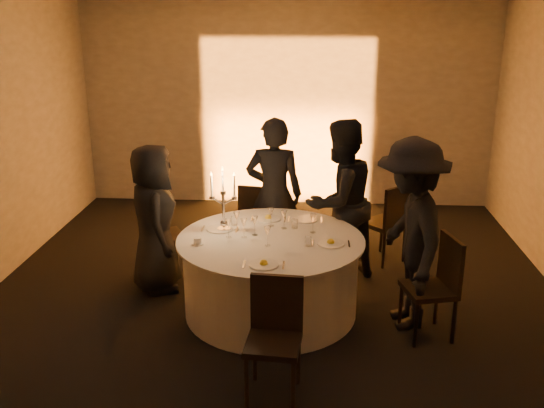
# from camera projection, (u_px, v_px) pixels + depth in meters

# --- Properties ---
(floor) EXTENTS (7.00, 7.00, 0.00)m
(floor) POSITION_uv_depth(u_px,v_px,m) (271.00, 310.00, 6.02)
(floor) COLOR black
(floor) RESTS_ON ground
(wall_back) EXTENTS (7.00, 0.00, 7.00)m
(wall_back) POSITION_uv_depth(u_px,v_px,m) (287.00, 105.00, 8.87)
(wall_back) COLOR #A09A94
(wall_back) RESTS_ON floor
(wall_front) EXTENTS (7.00, 0.00, 7.00)m
(wall_front) POSITION_uv_depth(u_px,v_px,m) (204.00, 401.00, 2.24)
(wall_front) COLOR #A09A94
(wall_front) RESTS_ON floor
(uplighter_fixture) EXTENTS (0.25, 0.12, 0.10)m
(uplighter_fixture) POSITION_uv_depth(u_px,v_px,m) (286.00, 205.00, 9.04)
(uplighter_fixture) COLOR black
(uplighter_fixture) RESTS_ON floor
(banquet_table) EXTENTS (1.80, 1.80, 0.77)m
(banquet_table) POSITION_uv_depth(u_px,v_px,m) (271.00, 275.00, 5.90)
(banquet_table) COLOR black
(banquet_table) RESTS_ON floor
(chair_left) EXTENTS (0.59, 0.59, 0.99)m
(chair_left) POSITION_uv_depth(u_px,v_px,m) (156.00, 231.00, 6.55)
(chair_left) COLOR black
(chair_left) RESTS_ON floor
(chair_back_left) EXTENTS (0.44, 0.44, 0.86)m
(chair_back_left) POSITION_uv_depth(u_px,v_px,m) (256.00, 214.00, 7.32)
(chair_back_left) COLOR black
(chair_back_left) RESTS_ON floor
(chair_back_right) EXTENTS (0.59, 0.59, 0.95)m
(chair_back_right) POSITION_uv_depth(u_px,v_px,m) (389.00, 219.00, 7.00)
(chair_back_right) COLOR black
(chair_back_right) RESTS_ON floor
(chair_right) EXTENTS (0.51, 0.51, 0.95)m
(chair_right) POSITION_uv_depth(u_px,v_px,m) (438.00, 281.00, 5.43)
(chair_right) COLOR black
(chair_right) RESTS_ON floor
(chair_front) EXTENTS (0.44, 0.44, 0.94)m
(chair_front) POSITION_uv_depth(u_px,v_px,m) (275.00, 330.00, 4.63)
(chair_front) COLOR black
(chair_front) RESTS_ON floor
(guest_left) EXTENTS (0.72, 0.89, 1.57)m
(guest_left) POSITION_uv_depth(u_px,v_px,m) (154.00, 219.00, 6.26)
(guest_left) COLOR black
(guest_left) RESTS_ON floor
(guest_back_left) EXTENTS (0.65, 0.44, 1.74)m
(guest_back_left) POSITION_uv_depth(u_px,v_px,m) (274.00, 194.00, 6.78)
(guest_back_left) COLOR black
(guest_back_left) RESTS_ON floor
(guest_back_right) EXTENTS (1.10, 1.08, 1.78)m
(guest_back_right) POSITION_uv_depth(u_px,v_px,m) (340.00, 202.00, 6.46)
(guest_back_right) COLOR black
(guest_back_right) RESTS_ON floor
(guest_right) EXTENTS (0.79, 1.23, 1.80)m
(guest_right) POSITION_uv_depth(u_px,v_px,m) (410.00, 235.00, 5.52)
(guest_right) COLOR black
(guest_right) RESTS_ON floor
(plate_left) EXTENTS (0.36, 0.26, 0.01)m
(plate_left) POSITION_uv_depth(u_px,v_px,m) (220.00, 229.00, 6.00)
(plate_left) COLOR white
(plate_left) RESTS_ON banquet_table
(plate_back_left) EXTENTS (0.36, 0.27, 0.08)m
(plate_back_left) POSITION_uv_depth(u_px,v_px,m) (268.00, 218.00, 6.29)
(plate_back_left) COLOR white
(plate_back_left) RESTS_ON banquet_table
(plate_back_right) EXTENTS (0.36, 0.26, 0.01)m
(plate_back_right) POSITION_uv_depth(u_px,v_px,m) (305.00, 219.00, 6.27)
(plate_back_right) COLOR white
(plate_back_right) RESTS_ON banquet_table
(plate_right) EXTENTS (0.36, 0.26, 0.08)m
(plate_right) POSITION_uv_depth(u_px,v_px,m) (331.00, 242.00, 5.64)
(plate_right) COLOR white
(plate_right) RESTS_ON banquet_table
(plate_front) EXTENTS (0.36, 0.26, 0.08)m
(plate_front) POSITION_uv_depth(u_px,v_px,m) (264.00, 263.00, 5.18)
(plate_front) COLOR white
(plate_front) RESTS_ON banquet_table
(coffee_cup) EXTENTS (0.11, 0.11, 0.07)m
(coffee_cup) POSITION_uv_depth(u_px,v_px,m) (198.00, 241.00, 5.63)
(coffee_cup) COLOR white
(coffee_cup) RESTS_ON banquet_table
(candelabra) EXTENTS (0.27, 0.13, 0.65)m
(candelabra) POSITION_uv_depth(u_px,v_px,m) (223.00, 208.00, 5.93)
(candelabra) COLOR silver
(candelabra) RESTS_ON banquet_table
(wine_glass_a) EXTENTS (0.07, 0.07, 0.19)m
(wine_glass_a) POSITION_uv_depth(u_px,v_px,m) (244.00, 224.00, 5.76)
(wine_glass_a) COLOR white
(wine_glass_a) RESTS_ON banquet_table
(wine_glass_b) EXTENTS (0.07, 0.07, 0.19)m
(wine_glass_b) POSITION_uv_depth(u_px,v_px,m) (237.00, 217.00, 5.94)
(wine_glass_b) COLOR white
(wine_glass_b) RESTS_ON banquet_table
(wine_glass_c) EXTENTS (0.07, 0.07, 0.19)m
(wine_glass_c) POSITION_uv_depth(u_px,v_px,m) (313.00, 219.00, 5.88)
(wine_glass_c) COLOR white
(wine_glass_c) RESTS_ON banquet_table
(wine_glass_d) EXTENTS (0.07, 0.07, 0.19)m
(wine_glass_d) POSITION_uv_depth(u_px,v_px,m) (284.00, 215.00, 6.00)
(wine_glass_d) COLOR white
(wine_glass_d) RESTS_ON banquet_table
(wine_glass_e) EXTENTS (0.07, 0.07, 0.19)m
(wine_glass_e) POSITION_uv_depth(u_px,v_px,m) (228.00, 224.00, 5.76)
(wine_glass_e) COLOR white
(wine_glass_e) RESTS_ON banquet_table
(wine_glass_f) EXTENTS (0.07, 0.07, 0.19)m
(wine_glass_f) POSITION_uv_depth(u_px,v_px,m) (268.00, 232.00, 5.55)
(wine_glass_f) COLOR white
(wine_glass_f) RESTS_ON banquet_table
(wine_glass_g) EXTENTS (0.07, 0.07, 0.19)m
(wine_glass_g) POSITION_uv_depth(u_px,v_px,m) (271.00, 213.00, 6.06)
(wine_glass_g) COLOR white
(wine_glass_g) RESTS_ON banquet_table
(wine_glass_h) EXTENTS (0.07, 0.07, 0.19)m
(wine_glass_h) POSITION_uv_depth(u_px,v_px,m) (255.00, 222.00, 5.82)
(wine_glass_h) COLOR white
(wine_glass_h) RESTS_ON banquet_table
(tumbler_a) EXTENTS (0.07, 0.07, 0.09)m
(tumbler_a) POSITION_uv_depth(u_px,v_px,m) (295.00, 224.00, 6.04)
(tumbler_a) COLOR white
(tumbler_a) RESTS_ON banquet_table
(tumbler_b) EXTENTS (0.07, 0.07, 0.09)m
(tumbler_b) POSITION_uv_depth(u_px,v_px,m) (308.00, 241.00, 5.59)
(tumbler_b) COLOR white
(tumbler_b) RESTS_ON banquet_table
(tumbler_c) EXTENTS (0.07, 0.07, 0.09)m
(tumbler_c) POSITION_uv_depth(u_px,v_px,m) (234.00, 221.00, 6.12)
(tumbler_c) COLOR white
(tumbler_c) RESTS_ON banquet_table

